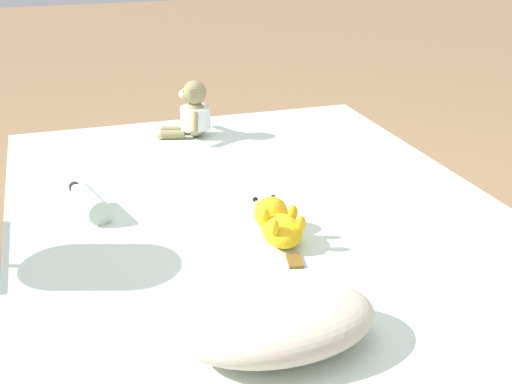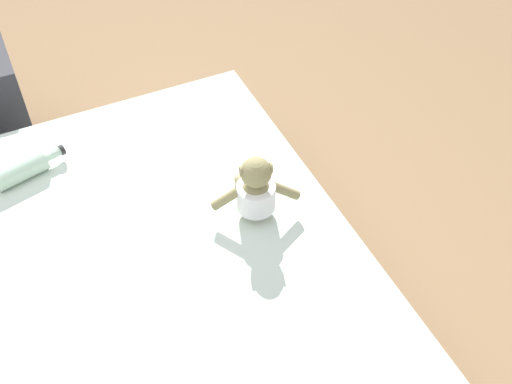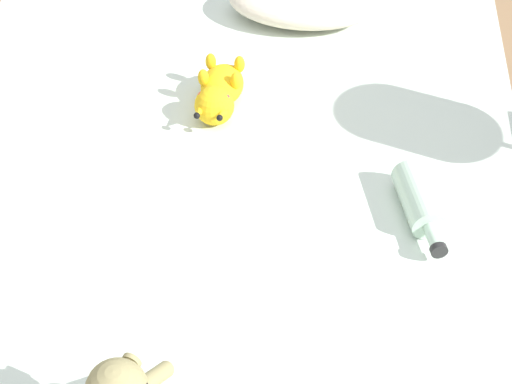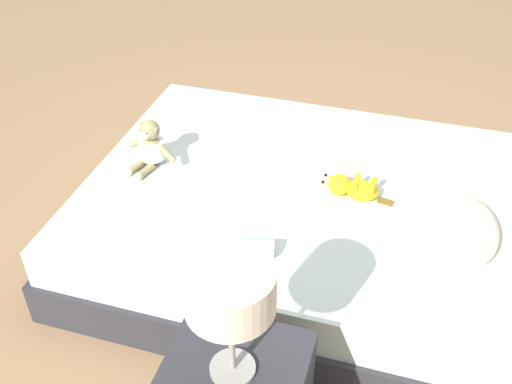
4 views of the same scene
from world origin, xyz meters
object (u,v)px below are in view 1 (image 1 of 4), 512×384
(glass_bottle, at_px, (90,203))
(plush_yellow_creature, at_px, (277,222))
(bed, at_px, (256,262))
(pillow, at_px, (277,321))
(plush_monkey, at_px, (193,114))

(glass_bottle, bearing_deg, plush_yellow_creature, 146.75)
(glass_bottle, bearing_deg, bed, 168.46)
(pillow, relative_size, plush_monkey, 1.57)
(bed, relative_size, plush_yellow_creature, 6.19)
(glass_bottle, bearing_deg, pillow, 112.12)
(plush_yellow_creature, relative_size, glass_bottle, 1.29)
(pillow, xyz_separation_m, plush_monkey, (-0.14, -1.45, 0.04))
(plush_monkey, height_order, plush_yellow_creature, plush_monkey)
(pillow, distance_m, glass_bottle, 0.87)
(bed, bearing_deg, plush_monkey, -87.41)
(plush_monkey, xyz_separation_m, plush_yellow_creature, (-0.03, 0.97, -0.05))
(bed, xyz_separation_m, pillow, (0.18, 0.70, 0.26))
(pillow, distance_m, plush_monkey, 1.46)
(bed, xyz_separation_m, glass_bottle, (0.51, -0.10, 0.24))
(pillow, bearing_deg, plush_yellow_creature, -109.43)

